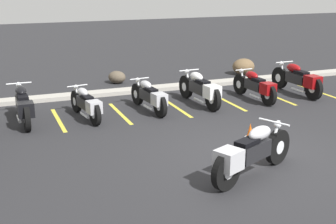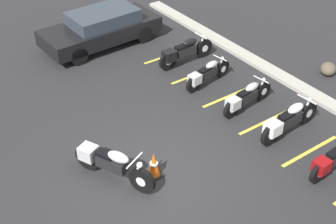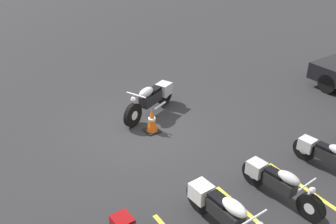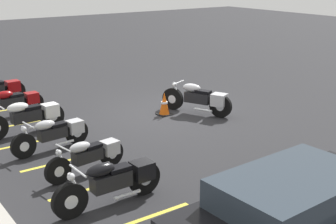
% 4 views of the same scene
% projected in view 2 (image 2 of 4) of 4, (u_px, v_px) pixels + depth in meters
% --- Properties ---
extents(ground, '(60.00, 60.00, 0.00)m').
position_uv_depth(ground, '(152.00, 178.00, 11.55)').
color(ground, '#262628').
extents(motorcycle_silver_featured, '(2.15, 1.13, 0.91)m').
position_uv_depth(motorcycle_silver_featured, '(110.00, 163.00, 11.30)').
color(motorcycle_silver_featured, black).
rests_on(motorcycle_silver_featured, ground).
extents(parked_bike_0, '(0.63, 2.24, 0.88)m').
position_uv_depth(parked_bike_0, '(184.00, 52.00, 15.92)').
color(parked_bike_0, black).
rests_on(parked_bike_0, ground).
extents(parked_bike_1, '(0.63, 1.94, 0.77)m').
position_uv_depth(parked_bike_1, '(206.00, 74.00, 14.84)').
color(parked_bike_1, black).
rests_on(parked_bike_1, ground).
extents(parked_bike_2, '(0.61, 2.02, 0.80)m').
position_uv_depth(parked_bike_2, '(246.00, 97.00, 13.72)').
color(parked_bike_2, black).
rests_on(parked_bike_2, ground).
extents(parked_bike_3, '(0.63, 2.26, 0.89)m').
position_uv_depth(parked_bike_3, '(288.00, 121.00, 12.71)').
color(parked_bike_3, black).
rests_on(parked_bike_3, ground).
extents(parked_bike_4, '(0.58, 2.08, 0.82)m').
position_uv_depth(parked_bike_4, '(336.00, 158.00, 11.53)').
color(parked_bike_4, black).
rests_on(parked_bike_4, ground).
extents(car_black, '(1.97, 4.37, 1.29)m').
position_uv_depth(car_black, '(101.00, 27.00, 16.99)').
color(car_black, black).
rests_on(car_black, ground).
extents(concrete_curb, '(18.00, 0.50, 0.12)m').
position_uv_depth(concrete_curb, '(317.00, 97.00, 14.40)').
color(concrete_curb, '#A8A399').
rests_on(concrete_curb, ground).
extents(landscape_rock_1, '(0.78, 0.80, 0.42)m').
position_uv_depth(landscape_rock_1, '(328.00, 69.00, 15.49)').
color(landscape_rock_1, brown).
rests_on(landscape_rock_1, ground).
extents(traffic_cone, '(0.40, 0.40, 0.69)m').
position_uv_depth(traffic_cone, '(154.00, 165.00, 11.46)').
color(traffic_cone, black).
rests_on(traffic_cone, ground).
extents(stall_line_0, '(0.10, 2.10, 0.00)m').
position_uv_depth(stall_line_0, '(169.00, 55.00, 16.69)').
color(stall_line_0, gold).
rests_on(stall_line_0, ground).
extents(stall_line_1, '(0.10, 2.10, 0.00)m').
position_uv_depth(stall_line_1, '(197.00, 74.00, 15.62)').
color(stall_line_1, gold).
rests_on(stall_line_1, ground).
extents(stall_line_2, '(0.10, 2.10, 0.00)m').
position_uv_depth(stall_line_2, '(229.00, 96.00, 14.55)').
color(stall_line_2, gold).
rests_on(stall_line_2, ground).
extents(stall_line_3, '(0.10, 2.10, 0.00)m').
position_uv_depth(stall_line_3, '(266.00, 121.00, 13.47)').
color(stall_line_3, gold).
rests_on(stall_line_3, ground).
extents(stall_line_4, '(0.10, 2.10, 0.00)m').
position_uv_depth(stall_line_4, '(310.00, 151.00, 12.40)').
color(stall_line_4, gold).
rests_on(stall_line_4, ground).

